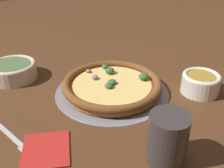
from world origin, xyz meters
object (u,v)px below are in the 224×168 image
pizza (112,85)px  napkin (46,149)px  pizza_tray (112,91)px  fork (13,138)px  bowl_near (201,82)px  drinking_cup (167,139)px  bowl_far (13,70)px

pizza → napkin: bearing=119.6°
pizza_tray → fork: pizza_tray is taller
bowl_near → fork: 0.54m
pizza_tray → napkin: size_ratio=2.40×
drinking_cup → fork: size_ratio=0.61×
pizza → drinking_cup: drinking_cup is taller
bowl_near → bowl_far: bowl_near is taller
bowl_near → fork: size_ratio=0.61×
pizza_tray → drinking_cup: drinking_cup is taller
fork → drinking_cup: bearing=32.1°
bowl_near → bowl_far: 0.60m
pizza_tray → pizza: bearing=-48.7°
napkin → pizza: bearing=-60.4°
pizza_tray → drinking_cup: 0.31m
pizza_tray → fork: bearing=102.2°
napkin → fork: bearing=34.9°
bowl_near → napkin: size_ratio=0.78×
bowl_near → drinking_cup: drinking_cup is taller
pizza → fork: pizza is taller
bowl_near → bowl_far: (0.38, 0.47, -0.00)m
fork → bowl_near: bearing=65.8°
bowl_near → pizza_tray: bearing=59.3°
bowl_far → napkin: size_ratio=1.05×
pizza_tray → napkin: napkin is taller
pizza_tray → bowl_far: (0.24, 0.24, 0.03)m
drinking_cup → fork: drinking_cup is taller
pizza → bowl_near: (-0.14, -0.23, 0.01)m
pizza → fork: 0.32m
fork → pizza_tray: bearing=85.3°
pizza → napkin: pizza is taller
pizza → bowl_far: 0.34m
pizza_tray → fork: (-0.07, 0.31, -0.00)m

